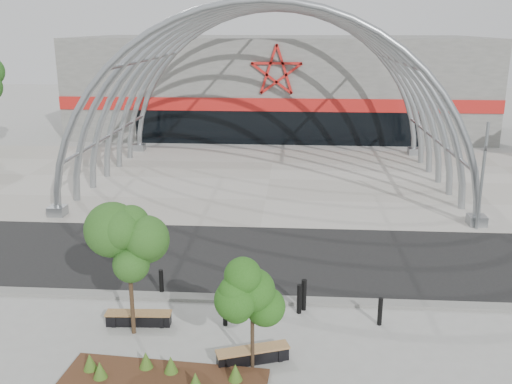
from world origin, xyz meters
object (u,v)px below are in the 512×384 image
Objects in this scene: street_tree_1 at (252,293)px; bench_1 at (253,355)px; bollard_2 at (299,299)px; signal_pole at (482,175)px; street_tree_0 at (128,246)px; bench_0 at (139,319)px.

bench_1 is at bearing 92.08° from street_tree_1.
bollard_2 is (1.28, 2.90, 0.29)m from bench_1.
bollard_2 is (1.28, 3.12, -1.73)m from street_tree_1.
street_tree_0 is (-13.09, -10.03, 0.23)m from signal_pole.
bench_0 is 0.99× the size of bench_1.
signal_pole is 1.26× the size of street_tree_0.
street_tree_1 is 1.51× the size of bench_0.
bollard_2 is at bearing 17.84° from street_tree_0.
signal_pole is at bearing 50.94° from street_tree_1.
bench_0 is at bearing 87.34° from street_tree_0.
street_tree_1 reaches higher than bollard_2.
street_tree_0 is 4.72m from bench_1.
bench_1 is at bearing -129.62° from signal_pole.
signal_pole is 16.49m from street_tree_0.
bench_0 is at bearing -143.92° from signal_pole.
street_tree_0 is 1.27× the size of street_tree_1.
street_tree_1 is (-9.37, -11.54, -0.36)m from signal_pole.
street_tree_0 is at bearing 160.79° from bench_1.
bench_1 is at bearing -113.85° from bollard_2.
bollard_2 is (5.00, 1.61, -2.33)m from street_tree_0.
signal_pole is 2.39× the size of bench_1.
signal_pole is 2.42× the size of bench_0.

